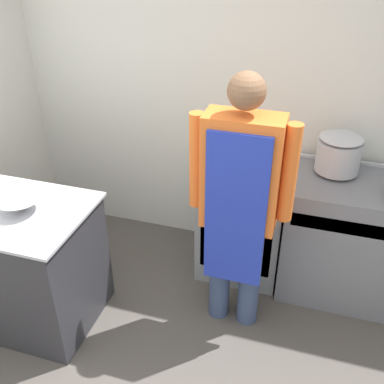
# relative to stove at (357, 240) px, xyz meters

# --- Properties ---
(wall_back) EXTENTS (8.00, 0.05, 2.70)m
(wall_back) POSITION_rel_stove_xyz_m (-1.08, 0.38, 0.89)
(wall_back) COLOR silver
(wall_back) RESTS_ON ground_plane
(prep_counter) EXTENTS (1.01, 0.72, 0.88)m
(prep_counter) POSITION_rel_stove_xyz_m (-2.17, -0.91, -0.02)
(prep_counter) COLOR #2D2D33
(prep_counter) RESTS_ON ground_plane
(stove) EXTENTS (1.02, 0.61, 0.94)m
(stove) POSITION_rel_stove_xyz_m (0.00, 0.00, 0.00)
(stove) COLOR slate
(stove) RESTS_ON ground_plane
(fridge_unit) EXTENTS (0.61, 0.59, 0.84)m
(fridge_unit) POSITION_rel_stove_xyz_m (-0.84, 0.03, -0.04)
(fridge_unit) COLOR #93999E
(fridge_unit) RESTS_ON ground_plane
(person_cook) EXTENTS (0.63, 0.24, 1.76)m
(person_cook) POSITION_rel_stove_xyz_m (-0.78, -0.54, 0.54)
(person_cook) COLOR #38476B
(person_cook) RESTS_ON ground_plane
(mixing_bowl) EXTENTS (0.29, 0.29, 0.09)m
(mixing_bowl) POSITION_rel_stove_xyz_m (-2.07, -0.90, 0.47)
(mixing_bowl) COLOR #B2B5BC
(mixing_bowl) RESTS_ON prep_counter
(stock_pot) EXTENTS (0.30, 0.30, 0.27)m
(stock_pot) POSITION_rel_stove_xyz_m (-0.23, 0.11, 0.61)
(stock_pot) COLOR #B2B5BC
(stock_pot) RESTS_ON stove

